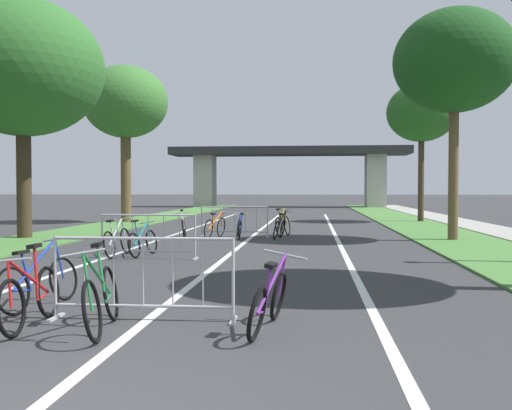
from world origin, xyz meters
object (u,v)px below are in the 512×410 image
Objects in this scene: bicycle_green_4 at (102,298)px; bicycle_white_8 at (184,227)px; bicycle_blue_0 at (239,228)px; crowd_barrier_second at (148,237)px; tree_right_cypress_far at (455,62)px; bicycle_silver_2 at (117,241)px; tree_left_maple_mid at (125,103)px; crowd_barrier_third at (234,222)px; bicycle_orange_3 at (215,227)px; tree_right_oak_mid at (422,113)px; bicycle_blue_10 at (39,281)px; bicycle_yellow_9 at (283,225)px; bicycle_purple_5 at (269,301)px; bicycle_black_6 at (280,228)px; bicycle_red_7 at (31,296)px; bicycle_teal_1 at (143,242)px; tree_left_pine_far at (23,69)px; crowd_barrier_nearest at (143,279)px.

bicycle_white_8 is (-1.87, 12.37, -0.03)m from bicycle_green_4.
crowd_barrier_second is at bearing -115.46° from bicycle_blue_0.
tree_right_cypress_far reaches higher than bicycle_silver_2.
tree_left_maple_mid is 4.80× the size of bicycle_blue_0.
crowd_barrier_third reaches higher than bicycle_orange_3.
tree_right_oak_mid is at bearing -145.52° from bicycle_white_8.
bicycle_blue_10 is (0.08, -5.52, -0.15)m from crowd_barrier_second.
tree_left_maple_mid is 4.59× the size of bicycle_yellow_9.
bicycle_orange_3 is at bearing -95.78° from bicycle_green_4.
tree_left_maple_mid is 4.41× the size of bicycle_blue_10.
bicycle_blue_0 is (-6.82, 0.35, -5.26)m from tree_right_cypress_far.
bicycle_white_8 is 1.00× the size of bicycle_yellow_9.
tree_right_cypress_far is at bearing 76.63° from bicycle_purple_5.
bicycle_blue_0 is at bearing -174.12° from bicycle_black_6.
bicycle_green_4 is (-0.01, -12.37, 0.04)m from bicycle_blue_0.
tree_right_oak_mid is (14.26, 1.89, -0.41)m from tree_left_maple_mid.
crowd_barrier_second reaches higher than bicycle_red_7.
tree_right_cypress_far is 7.63m from bicycle_yellow_9.
bicycle_teal_1 is at bearing -150.58° from tree_right_cypress_far.
bicycle_teal_1 is at bearing -86.15° from bicycle_green_4.
bicycle_black_6 is at bearing -45.40° from tree_left_maple_mid.
bicycle_teal_1 is 7.40m from bicycle_green_4.
bicycle_purple_5 is at bearing -5.11° from bicycle_blue_10.
crowd_barrier_second is 6.86m from bicycle_green_4.
tree_left_pine_far reaches higher than bicycle_green_4.
bicycle_teal_1 is 0.97× the size of bicycle_white_8.
crowd_barrier_third is at bearing -175.59° from bicycle_white_8.
bicycle_blue_10 is (5.63, -10.25, -5.20)m from tree_left_pine_far.
bicycle_black_6 is (2.17, -0.05, -0.01)m from bicycle_orange_3.
crowd_barrier_third is 1.34× the size of bicycle_silver_2.
bicycle_blue_10 is (0.52, -11.19, 0.00)m from bicycle_white_8.
tree_right_oak_mid is 3.95× the size of bicycle_green_4.
tree_right_oak_mid is at bearing 65.96° from bicycle_teal_1.
tree_left_pine_far reaches higher than bicycle_blue_0.
crowd_barrier_second is at bearing -120.63° from tree_right_oak_mid.
crowd_barrier_third is 1.41× the size of bicycle_black_6.
crowd_barrier_third is 1.35× the size of bicycle_green_4.
bicycle_silver_2 is at bearing 130.85° from bicycle_purple_5.
crowd_barrier_nearest is (-7.42, -21.60, -4.83)m from tree_right_oak_mid.
bicycle_purple_5 is at bearing -112.55° from tree_right_cypress_far.
crowd_barrier_nearest is 11.99m from bicycle_white_8.
bicycle_green_4 is (1.71, -7.20, 0.04)m from bicycle_teal_1.
tree_left_pine_far is at bearing -165.37° from bicycle_black_6.
bicycle_red_7 is (-8.66, -22.07, -4.98)m from tree_right_oak_mid.
crowd_barrier_second is 1.42× the size of bicycle_black_6.
bicycle_purple_5 is (3.36, -6.50, -0.17)m from crowd_barrier_second.
bicycle_teal_1 reaches higher than bicycle_purple_5.
bicycle_purple_5 is at bearing -92.24° from bicycle_blue_0.
crowd_barrier_nearest reaches higher than bicycle_purple_5.
bicycle_black_6 is (-0.57, 12.09, 0.01)m from bicycle_purple_5.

